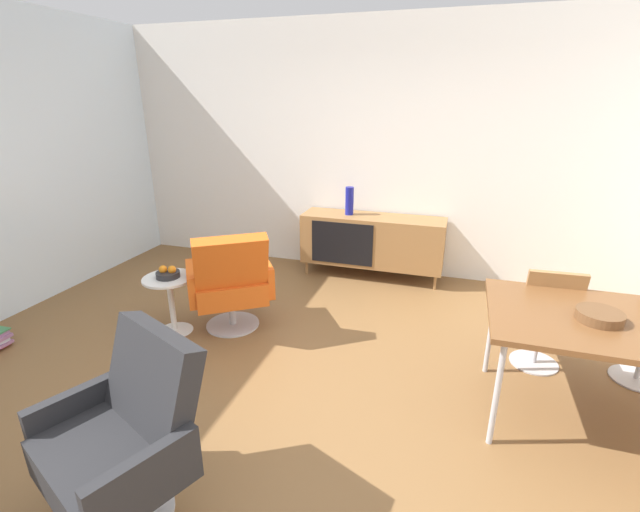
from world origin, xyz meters
The scene contains 11 objects.
ground_plane centered at (0.00, 0.00, 0.00)m, with size 8.32×8.32×0.00m, color brown.
wall_back centered at (0.00, 2.60, 1.40)m, with size 6.80×0.12×2.80m, color white.
sideboard centered at (-0.06, 2.30, 0.44)m, with size 1.60×0.45×0.72m.
vase_cobalt centered at (-0.33, 2.30, 0.88)m, with size 0.09×0.09×0.31m.
dining_table centered at (1.89, 0.29, 0.70)m, with size 1.60×0.90×0.74m.
wooden_bowl_on_table centered at (1.70, 0.26, 0.77)m, with size 0.26×0.26×0.06m, color brown.
dining_chair_back_left centered at (1.54, 0.85, 0.47)m, with size 0.42×0.44×0.86m.
lounge_chair_red centered at (-0.99, 0.69, 0.47)m, with size 0.90×0.89×0.95m.
armchair_black_shell centered at (-0.57, -1.13, 0.47)m, with size 0.86×0.84×0.95m.
side_table_round centered at (-1.48, 0.49, 0.32)m, with size 0.44×0.44×0.52m.
fruit_bowl centered at (-1.48, 0.49, 0.56)m, with size 0.20×0.20×0.11m.
Camera 1 is at (0.83, -2.45, 1.99)m, focal length 24.77 mm.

